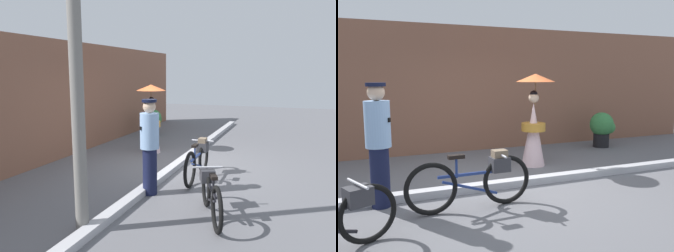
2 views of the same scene
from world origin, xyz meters
The scene contains 9 objects.
ground_plane centered at (0.00, 0.00, 0.00)m, with size 30.00×30.00×0.00m, color slate.
building_wall centered at (0.00, 3.22, 1.50)m, with size 14.00×0.40×3.00m, color brown.
sidewalk_curb centered at (0.00, 0.00, 0.06)m, with size 14.00×0.20×0.12m, color #B2B2B7.
bicycle_near_officer centered at (-0.79, -0.70, 0.41)m, with size 1.78×0.48×0.79m.
bicycle_far_side centered at (-2.57, -1.39, 0.38)m, with size 1.51×0.73×0.73m.
person_officer centered at (-2.00, -0.13, 0.93)m, with size 0.34×0.34×1.73m.
person_with_parasol centered at (1.04, 1.15, 0.93)m, with size 0.79×0.79×1.86m.
potted_plant_by_door centered at (3.54, 2.17, 0.51)m, with size 0.63×0.61×0.90m.
utility_pole centered at (-3.69, 0.15, 2.40)m, with size 0.18×0.18×4.80m, color slate.
Camera 1 is at (-7.47, -2.56, 2.20)m, focal length 36.62 mm.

